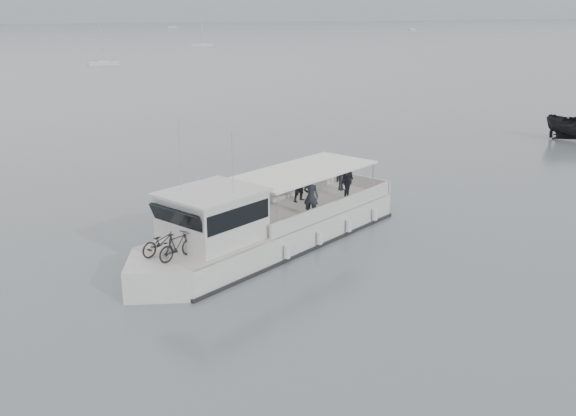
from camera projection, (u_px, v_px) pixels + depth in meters
name	position (u px, v px, depth m)	size (l,w,h in m)	color
ground	(356.00, 227.00, 31.30)	(1400.00, 1400.00, 0.00)	#4F595E
tour_boat	(258.00, 229.00, 27.86)	(14.70, 8.66, 6.36)	silver
moored_fleet	(163.00, 41.00, 208.66)	(319.84, 333.79, 8.96)	silver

